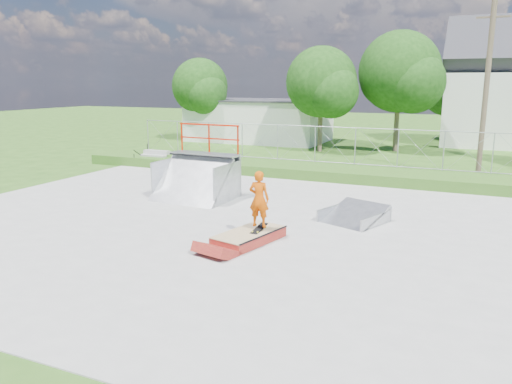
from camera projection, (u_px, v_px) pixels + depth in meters
ground at (214, 226)px, 15.61m from camera, size 120.00×120.00×0.00m
concrete_pad at (214, 226)px, 15.61m from camera, size 20.00×16.00×0.04m
grass_berm at (308, 170)px, 24.04m from camera, size 24.00×3.00×0.50m
grind_box at (249, 237)px, 13.98m from camera, size 1.55×2.39×0.33m
quarter_pipe at (194, 164)px, 18.85m from camera, size 2.90×2.49×2.80m
flat_bank_ramp at (354, 215)px, 15.99m from camera, size 2.22×2.28×0.52m
skateboard at (259, 229)px, 14.07m from camera, size 0.24×0.80×0.13m
skater at (259, 201)px, 13.90m from camera, size 0.61×0.42×1.59m
concrete_stairs at (152, 159)px, 26.65m from camera, size 1.50×1.60×0.80m
chain_link_fence at (315, 144)px, 24.69m from camera, size 20.00×0.06×1.80m
utility_building_flat at (259, 121)px, 38.09m from camera, size 10.00×6.00×3.00m
gable_house at (508, 90)px, 34.45m from camera, size 8.40×6.08×8.94m
utility_pole at (486, 91)px, 22.50m from camera, size 0.24×0.24×8.00m
tree_left_near at (324, 85)px, 31.31m from camera, size 4.76×4.48×6.65m
tree_center at (404, 75)px, 31.16m from camera, size 5.44×5.12×7.60m
tree_left_far at (202, 88)px, 37.13m from camera, size 4.42×4.16×6.18m
tree_back_mid at (451, 92)px, 37.65m from camera, size 4.08×3.84×5.70m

